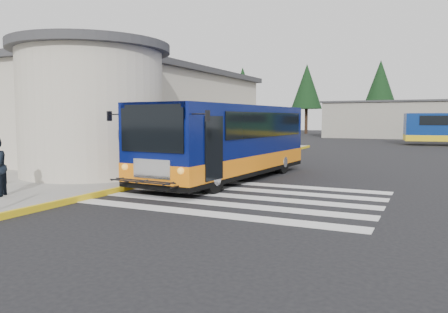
% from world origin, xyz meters
% --- Properties ---
extents(ground, '(140.00, 140.00, 0.00)m').
position_xyz_m(ground, '(0.00, 0.00, 0.00)').
color(ground, black).
rests_on(ground, ground).
extents(sidewalk, '(10.00, 34.00, 0.15)m').
position_xyz_m(sidewalk, '(-9.00, 4.00, 0.07)').
color(sidewalk, gray).
rests_on(sidewalk, ground).
extents(curb_strip, '(0.12, 34.00, 0.16)m').
position_xyz_m(curb_strip, '(-4.05, 4.00, 0.08)').
color(curb_strip, yellow).
rests_on(curb_strip, ground).
extents(station_building, '(12.70, 18.70, 4.80)m').
position_xyz_m(station_building, '(-10.84, 6.91, 2.57)').
color(station_building, beige).
rests_on(station_building, ground).
extents(crosswalk, '(8.00, 5.35, 0.01)m').
position_xyz_m(crosswalk, '(-0.50, -0.80, 0.01)').
color(crosswalk, silver).
rests_on(crosswalk, ground).
extents(depot_building, '(26.40, 8.40, 4.20)m').
position_xyz_m(depot_building, '(6.00, 42.00, 2.11)').
color(depot_building, gray).
rests_on(depot_building, ground).
extents(transit_bus, '(3.55, 9.71, 2.70)m').
position_xyz_m(transit_bus, '(-2.25, 2.29, 1.29)').
color(transit_bus, '#061051').
rests_on(transit_bus, ground).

